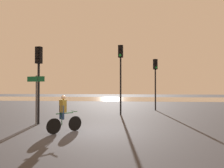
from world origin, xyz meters
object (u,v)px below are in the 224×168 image
object	(u,v)px
traffic_light_far_right	(155,75)
direction_sign_post	(36,92)
cyclist	(64,114)
traffic_light_center	(121,67)
traffic_light_near_left	(39,70)

from	to	relation	value
traffic_light_far_right	direction_sign_post	size ratio (longest dim) A/B	1.72
traffic_light_far_right	cyclist	xyz separation A→B (m)	(-4.83, -10.17, -2.28)
traffic_light_center	direction_sign_post	distance (m)	6.52
traffic_light_near_left	cyclist	world-z (taller)	traffic_light_near_left
traffic_light_near_left	direction_sign_post	size ratio (longest dim) A/B	1.59
traffic_light_far_right	cyclist	size ratio (longest dim) A/B	2.76
traffic_light_center	traffic_light_near_left	bearing A→B (deg)	62.19
traffic_light_near_left	cyclist	xyz separation A→B (m)	(2.07, -2.02, -2.07)
traffic_light_center	cyclist	world-z (taller)	traffic_light_center
cyclist	traffic_light_near_left	bearing A→B (deg)	176.21
direction_sign_post	cyclist	world-z (taller)	direction_sign_post
traffic_light_near_left	cyclist	size ratio (longest dim) A/B	2.56
traffic_light_center	direction_sign_post	world-z (taller)	traffic_light_center
traffic_light_far_right	direction_sign_post	xyz separation A→B (m)	(-7.05, -8.11, -1.41)
traffic_light_far_right	traffic_light_center	size ratio (longest dim) A/B	0.88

